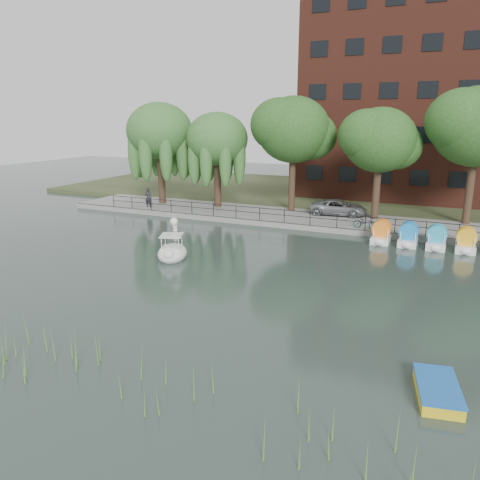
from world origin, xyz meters
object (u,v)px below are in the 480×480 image
Objects in this scene: minivan at (339,206)px; bicycle at (365,222)px; yellow_rowboat at (438,390)px; swan_boat at (172,250)px; pedestrian at (148,196)px.

bicycle is (2.80, -3.92, -0.22)m from minivan.
yellow_rowboat is (8.30, -23.52, -0.89)m from minivan.
minivan is at bearing 42.51° from bicycle.
swan_boat reaches higher than bicycle.
minivan is 24.95m from yellow_rowboat.
pedestrian reaches higher than minivan.
minivan reaches higher than yellow_rowboat.
swan_boat is 1.24× the size of yellow_rowboat.
swan_boat is 17.34m from yellow_rowboat.
minivan is 16.02m from swan_boat.
bicycle is 14.21m from swan_boat.
swan_boat reaches higher than minivan.
minivan is at bearing 43.86° from swan_boat.
pedestrian is at bearing 97.45° from minivan.
swan_boat is (-6.57, -14.60, -0.62)m from minivan.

